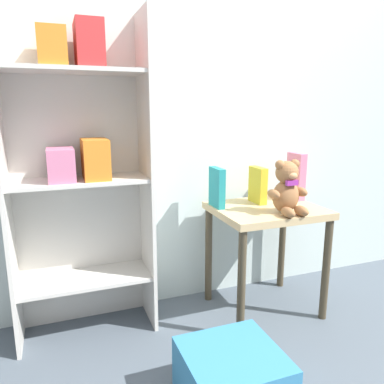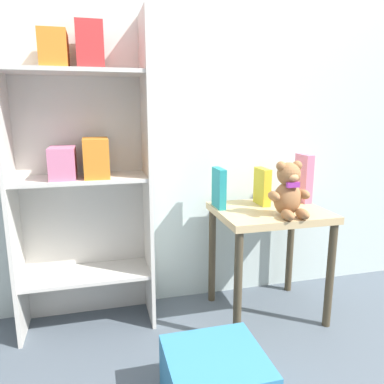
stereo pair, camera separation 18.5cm
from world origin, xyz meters
TOP-DOWN VIEW (x-y plane):
  - wall_back at (0.00, 1.40)m, footprint 4.80×0.06m
  - bookshelf_side at (-0.85, 1.25)m, footprint 0.65×0.28m
  - display_table at (0.08, 1.08)m, footprint 0.55×0.46m
  - teddy_bear at (0.11, 0.95)m, footprint 0.20×0.19m
  - book_standing_teal at (-0.17, 1.18)m, footprint 0.04×0.14m
  - book_standing_yellow at (0.08, 1.19)m, footprint 0.04×0.13m
  - book_standing_pink at (0.32, 1.19)m, footprint 0.04×0.13m
  - storage_bin at (-0.40, 0.51)m, footprint 0.36×0.35m

SIDE VIEW (x-z plane):
  - storage_bin at x=-0.40m, z-range 0.00..0.22m
  - display_table at x=0.08m, z-range 0.19..0.78m
  - book_standing_yellow at x=0.08m, z-range 0.59..0.78m
  - book_standing_teal at x=-0.17m, z-range 0.59..0.79m
  - teddy_bear at x=0.11m, z-range 0.57..0.84m
  - book_standing_pink at x=0.32m, z-range 0.59..0.85m
  - bookshelf_side at x=-0.85m, z-range 0.09..1.62m
  - wall_back at x=0.00m, z-range 0.00..2.50m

